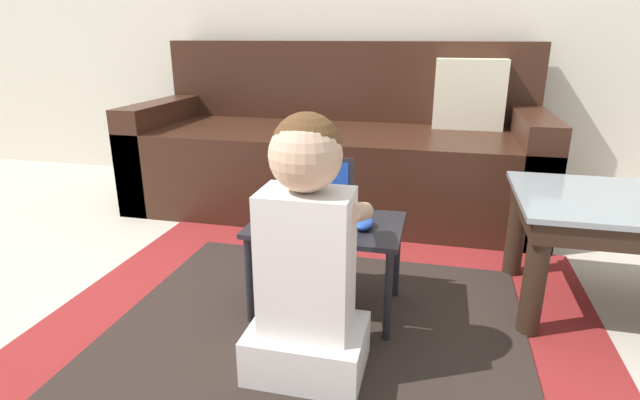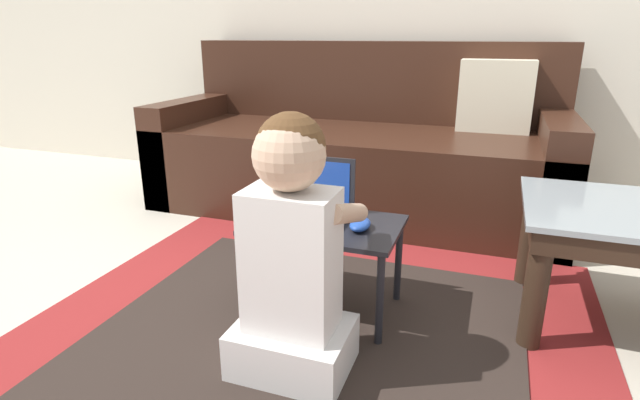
% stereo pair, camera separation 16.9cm
% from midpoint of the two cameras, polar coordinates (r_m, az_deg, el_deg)
% --- Properties ---
extents(ground_plane, '(16.00, 16.00, 0.00)m').
position_cam_midpoint_polar(ground_plane, '(1.85, -3.75, -11.43)').
color(ground_plane, beige).
extents(area_rug, '(1.84, 1.68, 0.01)m').
position_cam_midpoint_polar(area_rug, '(1.66, -3.67, -15.23)').
color(area_rug, maroon).
rests_on(area_rug, ground_plane).
extents(couch, '(2.14, 0.87, 0.88)m').
position_cam_midpoint_polar(couch, '(2.77, 0.33, 5.55)').
color(couch, '#381E14').
rests_on(couch, ground_plane).
extents(laptop_desk, '(0.50, 0.34, 0.33)m').
position_cam_midpoint_polar(laptop_desk, '(1.67, -2.14, -4.01)').
color(laptop_desk, black).
rests_on(laptop_desk, ground_plane).
extents(laptop, '(0.26, 0.18, 0.19)m').
position_cam_midpoint_polar(laptop, '(1.70, -3.69, -0.78)').
color(laptop, '#232328').
rests_on(laptop, laptop_desk).
extents(computer_mouse, '(0.06, 0.11, 0.03)m').
position_cam_midpoint_polar(computer_mouse, '(1.60, 2.00, -2.68)').
color(computer_mouse, '#234CB2').
rests_on(computer_mouse, laptop_desk).
extents(person_seated, '(0.32, 0.40, 0.74)m').
position_cam_midpoint_polar(person_seated, '(1.34, -5.11, -6.39)').
color(person_seated, silver).
rests_on(person_seated, ground_plane).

